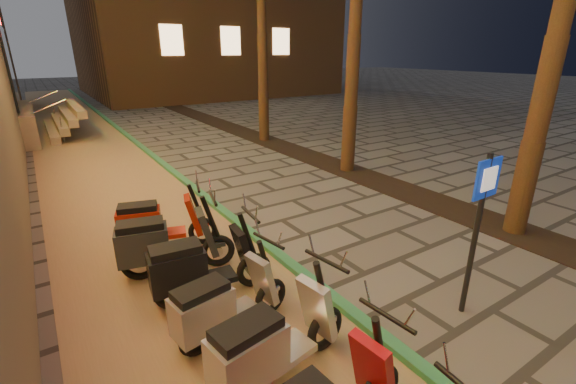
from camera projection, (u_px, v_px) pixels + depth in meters
ground at (522, 375)px, 4.30m from camera, size 120.00×120.00×0.00m
parking_strip at (109, 179)px, 10.80m from camera, size 3.40×60.00×0.01m
green_curb at (169, 168)px, 11.66m from camera, size 0.18×60.00×0.10m
planting_strip at (398, 189)px, 10.07m from camera, size 1.20×40.00×0.02m
pedestrian_sign at (480, 214)px, 4.86m from camera, size 0.50×0.09×2.26m
scooter_6 at (269, 346)px, 3.96m from camera, size 1.82×0.76×1.27m
scooter_7 at (221, 306)px, 4.65m from camera, size 1.67×0.71×1.17m
scooter_8 at (197, 268)px, 5.39m from camera, size 1.79×0.67×1.26m
scooter_9 at (162, 244)px, 6.02m from camera, size 1.82×0.87×1.28m
scooter_10 at (155, 224)px, 6.82m from camera, size 1.69×0.88×1.20m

